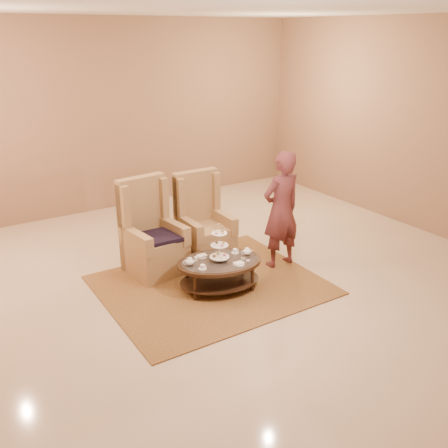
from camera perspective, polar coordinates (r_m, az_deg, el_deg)
ground at (r=6.80m, az=0.41°, el=-7.25°), size 8.00×8.00×0.00m
ceiling at (r=6.80m, az=0.41°, el=-7.25°), size 8.00×8.00×0.02m
wall_back at (r=9.69m, az=-12.90°, el=11.85°), size 8.00×0.04×3.50m
wall_right at (r=8.95m, az=22.77°, el=10.02°), size 0.04×8.00×3.50m
rug at (r=6.84m, az=-1.51°, el=-6.97°), size 2.86×2.39×0.02m
tea_table at (r=6.60m, az=-0.53°, el=-4.81°), size 1.29×1.04×0.94m
armchair_left at (r=7.16m, az=-8.30°, el=-1.89°), size 0.81×0.83×1.35m
armchair_right at (r=7.55m, az=-2.46°, el=-0.60°), size 0.71×0.74×1.30m
person at (r=7.14m, az=6.55°, el=1.59°), size 0.64×0.43×1.72m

